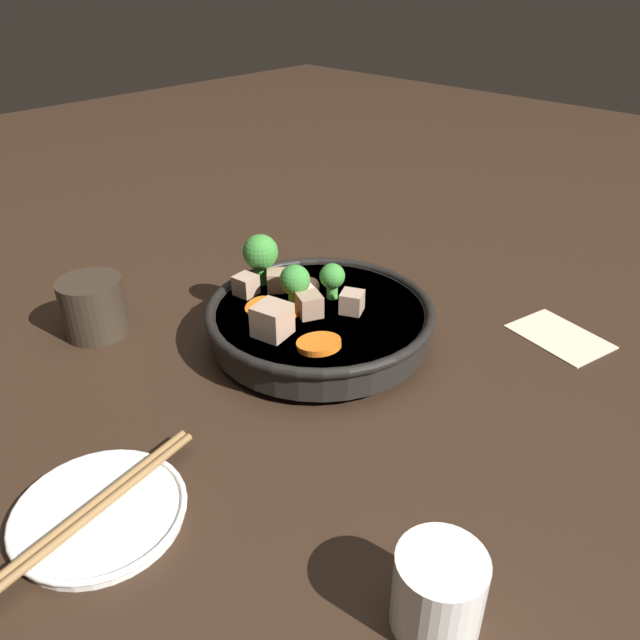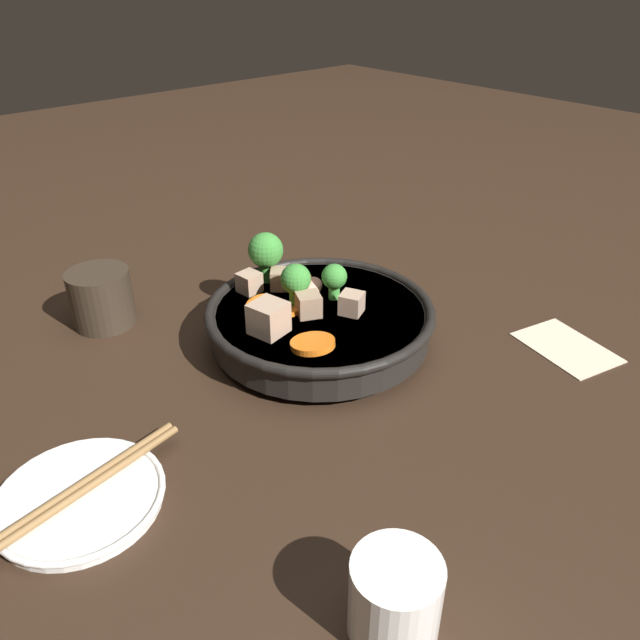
% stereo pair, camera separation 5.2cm
% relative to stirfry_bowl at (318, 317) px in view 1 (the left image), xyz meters
% --- Properties ---
extents(ground_plane, '(3.00, 3.00, 0.00)m').
position_rel_stirfry_bowl_xyz_m(ground_plane, '(-0.00, -0.00, -0.03)').
color(ground_plane, black).
extents(stirfry_bowl, '(0.27, 0.27, 0.11)m').
position_rel_stirfry_bowl_xyz_m(stirfry_bowl, '(0.00, 0.00, 0.00)').
color(stirfry_bowl, black).
rests_on(stirfry_bowl, ground_plane).
extents(side_saucer, '(0.14, 0.14, 0.01)m').
position_rel_stirfry_bowl_xyz_m(side_saucer, '(-0.06, 0.32, -0.03)').
color(side_saucer, white).
rests_on(side_saucer, ground_plane).
extents(tea_cup, '(0.06, 0.06, 0.06)m').
position_rel_stirfry_bowl_xyz_m(tea_cup, '(-0.31, 0.21, -0.00)').
color(tea_cup, white).
rests_on(tea_cup, ground_plane).
extents(dark_mug, '(0.10, 0.08, 0.07)m').
position_rel_stirfry_bowl_xyz_m(dark_mug, '(0.21, 0.17, 0.00)').
color(dark_mug, '#33281E').
rests_on(dark_mug, ground_plane).
extents(napkin, '(0.12, 0.10, 0.00)m').
position_rel_stirfry_bowl_xyz_m(napkin, '(-0.21, -0.21, -0.03)').
color(napkin, beige).
rests_on(napkin, ground_plane).
extents(chopsticks_pair, '(0.05, 0.21, 0.01)m').
position_rel_stirfry_bowl_xyz_m(chopsticks_pair, '(-0.06, 0.32, -0.02)').
color(chopsticks_pair, olive).
rests_on(chopsticks_pair, side_saucer).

